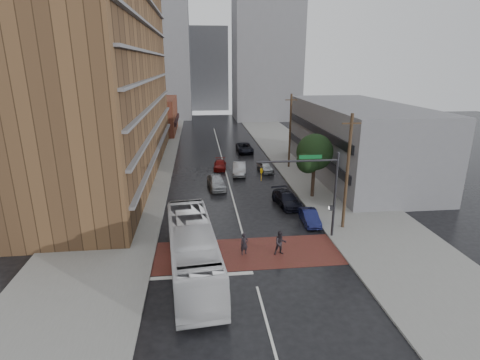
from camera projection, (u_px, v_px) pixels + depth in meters
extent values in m
plane|color=black|center=(249.00, 256.00, 27.95)|extent=(160.00, 160.00, 0.00)
cube|color=maroon|center=(248.00, 253.00, 28.42)|extent=(14.00, 5.00, 0.02)
cube|color=gray|center=(140.00, 170.00, 50.40)|extent=(9.00, 90.00, 0.15)
cube|color=gray|center=(306.00, 165.00, 52.85)|extent=(9.00, 90.00, 0.15)
cube|color=brown|center=(108.00, 61.00, 45.02)|extent=(10.00, 44.00, 28.00)
cube|color=brown|center=(156.00, 115.00, 76.82)|extent=(8.00, 16.00, 7.00)
cube|color=slate|center=(357.00, 140.00, 47.32)|extent=(11.00, 26.00, 9.00)
cube|color=slate|center=(154.00, 54.00, 95.62)|extent=(18.00, 16.00, 32.00)
cube|color=slate|center=(266.00, 45.00, 92.32)|extent=(16.00, 14.00, 36.00)
cube|color=slate|center=(208.00, 69.00, 114.43)|extent=(12.00, 10.00, 24.00)
cylinder|color=#332319|center=(313.00, 180.00, 39.63)|extent=(0.36, 0.36, 4.00)
sphere|color=#1C3015|center=(315.00, 152.00, 38.73)|extent=(3.80, 3.80, 3.80)
sphere|color=#1C3015|center=(308.00, 162.00, 38.12)|extent=(2.40, 2.40, 2.40)
sphere|color=#1C3015|center=(319.00, 156.00, 39.76)|extent=(2.60, 2.60, 2.60)
cylinder|color=#2D2D33|center=(335.00, 196.00, 30.02)|extent=(0.20, 0.20, 7.20)
cylinder|color=#2D2D33|center=(298.00, 161.00, 28.78)|extent=(6.40, 0.16, 0.16)
imported|color=gold|center=(262.00, 175.00, 28.78)|extent=(0.20, 0.16, 1.00)
cube|color=#0C5926|center=(311.00, 157.00, 28.80)|extent=(1.80, 0.05, 0.30)
cube|color=#2D2D33|center=(331.00, 208.00, 30.29)|extent=(0.30, 0.30, 0.35)
cylinder|color=#473321|center=(347.00, 174.00, 31.18)|extent=(0.26, 0.26, 10.00)
cube|color=#473321|center=(352.00, 123.00, 29.92)|extent=(1.60, 0.12, 0.12)
cylinder|color=#473321|center=(290.00, 132.00, 50.14)|extent=(0.26, 0.26, 10.00)
cube|color=#473321|center=(291.00, 100.00, 48.89)|extent=(1.60, 0.12, 0.12)
imported|color=silver|center=(193.00, 250.00, 25.28)|extent=(4.12, 12.70, 3.47)
imported|color=black|center=(244.00, 244.00, 28.01)|extent=(0.73, 0.61, 1.71)
imported|color=#272126|center=(280.00, 243.00, 27.99)|extent=(0.95, 0.76, 1.87)
imported|color=#A2A5A9|center=(216.00, 182.00, 42.84)|extent=(2.28, 4.78, 1.58)
imported|color=#9FA1A6|center=(239.00, 169.00, 48.31)|extent=(2.13, 4.79, 1.53)
imported|color=maroon|center=(220.00, 165.00, 50.82)|extent=(2.01, 4.18, 1.18)
imported|color=black|center=(245.00, 148.00, 60.37)|extent=(2.51, 5.33, 1.47)
imported|color=#131744|center=(310.00, 217.00, 33.51)|extent=(1.44, 3.78, 1.23)
imported|color=black|center=(286.00, 199.00, 37.78)|extent=(2.61, 4.97, 1.37)
imported|color=#ABB0B3|center=(265.00, 167.00, 49.47)|extent=(2.03, 4.06, 1.33)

